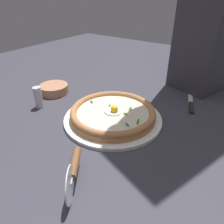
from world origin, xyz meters
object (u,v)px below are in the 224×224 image
Objects in this scene: side_bowl at (54,89)px; table_knife at (191,103)px; pepper_shaker at (38,97)px; pizza at (112,112)px; pizza_cutter at (73,170)px.

side_bowl is 0.54× the size of table_knife.
table_knife is at bearing -52.44° from pepper_shaker.
side_bowl is (0.03, 0.35, -0.01)m from pizza.
side_bowl is 0.14m from pepper_shaker.
pizza is 1.29× the size of table_knife.
pepper_shaker is (0.20, 0.39, -0.00)m from pizza_cutter.
table_knife is (0.29, -0.20, -0.03)m from pizza.
pepper_shaker is (-0.13, -0.05, 0.02)m from side_bowl.
pizza_cutter reaches higher than pizza.
pizza_cutter is (-0.33, -0.44, 0.03)m from side_bowl.
pizza is 0.35m from side_bowl.
table_knife is at bearing -65.16° from side_bowl.
pizza_cutter is at bearing -126.37° from side_bowl.
pizza reaches higher than side_bowl.
table_knife is at bearing -10.41° from pizza_cutter.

